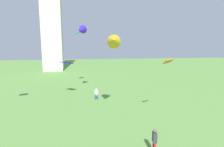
{
  "coord_description": "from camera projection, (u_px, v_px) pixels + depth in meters",
  "views": [
    {
      "loc": [
        -1.53,
        -1.11,
        7.12
      ],
      "look_at": [
        2.54,
        17.36,
        4.35
      ],
      "focal_mm": 26.54,
      "sensor_mm": 36.0,
      "label": 1
    }
  ],
  "objects": [
    {
      "name": "person_1",
      "position": [
        155.0,
        140.0,
        11.29
      ],
      "size": [
        0.38,
        0.53,
        1.77
      ],
      "rotation": [
        0.0,
        0.0,
        1.31
      ],
      "color": "red",
      "rests_on": "ground_plane"
    },
    {
      "name": "person_2",
      "position": [
        96.0,
        93.0,
        23.38
      ],
      "size": [
        0.51,
        0.45,
        1.71
      ],
      "rotation": [
        0.0,
        0.0,
        5.74
      ],
      "color": "#235693",
      "rests_on": "ground_plane"
    },
    {
      "name": "kite_flying_0",
      "position": [
        114.0,
        41.0,
        15.5
      ],
      "size": [
        1.82,
        2.25,
        1.43
      ],
      "rotation": [
        0.0,
        0.0,
        6.03
      ],
      "color": "gold"
    },
    {
      "name": "kite_flying_1",
      "position": [
        81.0,
        30.0,
        24.24
      ],
      "size": [
        1.94,
        2.32,
        1.62
      ],
      "rotation": [
        0.0,
        0.0,
        5.87
      ],
      "color": "#331AE2"
    },
    {
      "name": "kite_flying_3",
      "position": [
        77.0,
        33.0,
        29.96
      ],
      "size": [
        1.61,
        1.86,
        0.56
      ],
      "rotation": [
        0.0,
        0.0,
        4.25
      ],
      "color": "#1E97DA"
    },
    {
      "name": "kite_flying_4",
      "position": [
        66.0,
        63.0,
        23.76
      ],
      "size": [
        2.04,
        1.97,
        0.36
      ],
      "rotation": [
        0.0,
        0.0,
        5.61
      ],
      "color": "#150CB9"
    },
    {
      "name": "kite_flying_5",
      "position": [
        168.0,
        61.0,
        15.98
      ],
      "size": [
        1.12,
        0.9,
        0.55
      ],
      "rotation": [
        0.0,
        0.0,
        3.43
      ],
      "color": "#C57515"
    }
  ]
}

